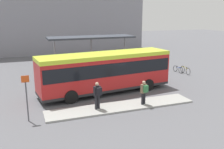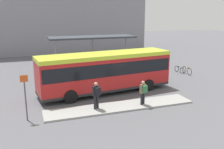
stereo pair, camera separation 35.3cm
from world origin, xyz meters
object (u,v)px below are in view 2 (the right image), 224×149
at_px(city_bus, 106,70).
at_px(platform_sign, 25,96).
at_px(potted_planter_near_shelter, 118,68).
at_px(pedestrian_companion, 143,91).
at_px(bicycle_yellow, 187,71).
at_px(bicycle_blue, 179,70).
at_px(pedestrian_waiting, 96,94).

height_order(city_bus, platform_sign, city_bus).
bearing_deg(potted_planter_near_shelter, platform_sign, -136.08).
bearing_deg(city_bus, pedestrian_companion, -76.04).
xyz_separation_m(potted_planter_near_shelter, platform_sign, (-9.07, -8.73, 0.80)).
xyz_separation_m(bicycle_yellow, platform_sign, (-16.00, -6.70, 1.17)).
height_order(city_bus, potted_planter_near_shelter, city_bus).
bearing_deg(bicycle_blue, city_bus, -73.33).
bearing_deg(pedestrian_waiting, city_bus, -43.82).
xyz_separation_m(bicycle_yellow, bicycle_blue, (-0.35, 0.81, -0.04)).
height_order(city_bus, bicycle_yellow, city_bus).
xyz_separation_m(city_bus, pedestrian_waiting, (-1.77, -3.52, -0.70)).
distance_m(city_bus, potted_planter_near_shelter, 5.98).
relative_size(bicycle_yellow, platform_sign, 0.63).
height_order(pedestrian_companion, potted_planter_near_shelter, pedestrian_companion).
distance_m(pedestrian_companion, potted_planter_near_shelter, 9.02).
bearing_deg(platform_sign, bicycle_blue, 25.64).
bearing_deg(potted_planter_near_shelter, bicycle_blue, -10.49).
relative_size(pedestrian_waiting, platform_sign, 0.65).
bearing_deg(city_bus, bicycle_yellow, 10.17).
distance_m(city_bus, bicycle_blue, 10.40).
relative_size(city_bus, pedestrian_companion, 6.48).
bearing_deg(bicycle_yellow, platform_sign, 115.66).
distance_m(bicycle_blue, platform_sign, 17.40).
distance_m(city_bus, platform_sign, 7.13).
height_order(pedestrian_companion, bicycle_blue, pedestrian_companion).
bearing_deg(pedestrian_waiting, platform_sign, 74.52).
height_order(bicycle_yellow, potted_planter_near_shelter, potted_planter_near_shelter).
xyz_separation_m(pedestrian_waiting, platform_sign, (-4.35, -0.13, 0.40)).
height_order(pedestrian_waiting, bicycle_yellow, pedestrian_waiting).
xyz_separation_m(pedestrian_companion, potted_planter_near_shelter, (1.49, 8.89, -0.33)).
distance_m(pedestrian_companion, platform_sign, 7.59).
xyz_separation_m(pedestrian_companion, bicycle_yellow, (8.42, 6.86, -0.70)).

